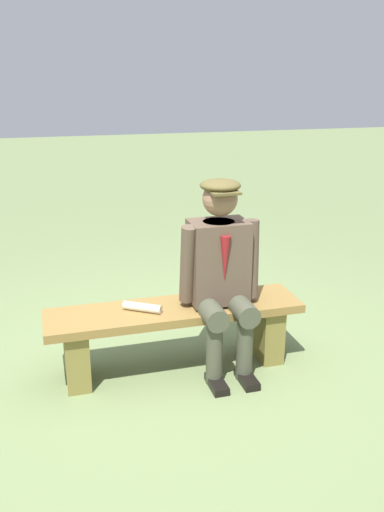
{
  "coord_description": "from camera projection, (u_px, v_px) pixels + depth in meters",
  "views": [
    {
      "loc": [
        0.8,
        3.26,
        1.95
      ],
      "look_at": [
        -0.12,
        0.0,
        0.81
      ],
      "focal_mm": 38.29,
      "sensor_mm": 36.0,
      "label": 1
    }
  ],
  "objects": [
    {
      "name": "ground_plane",
      "position": [
        175.0,
        367.0,
        3.8
      ],
      "size": [
        30.0,
        30.0,
        0.0
      ],
      "primitive_type": "plane",
      "color": "#697B4C"
    },
    {
      "name": "bench",
      "position": [
        175.0,
        326.0,
        3.7
      ],
      "size": [
        1.72,
        0.42,
        0.46
      ],
      "color": "olive",
      "rests_on": "ground"
    },
    {
      "name": "seated_man",
      "position": [
        221.0,
        269.0,
        3.6
      ],
      "size": [
        0.55,
        0.58,
        1.31
      ],
      "color": "brown",
      "rests_on": "ground"
    },
    {
      "name": "rolled_magazine",
      "position": [
        142.0,
        307.0,
        3.58
      ],
      "size": [
        0.25,
        0.19,
        0.06
      ],
      "primitive_type": "cylinder",
      "rotation": [
        0.0,
        1.57,
        -0.59
      ],
      "color": "beige",
      "rests_on": "bench"
    }
  ]
}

